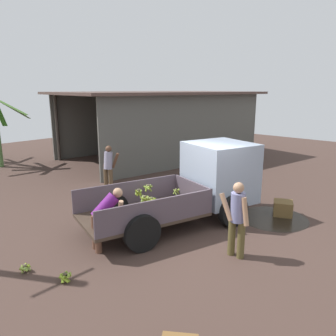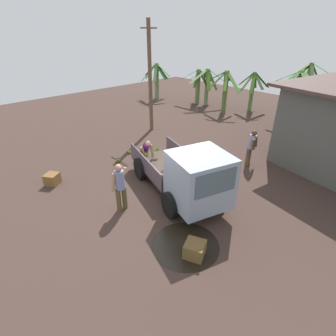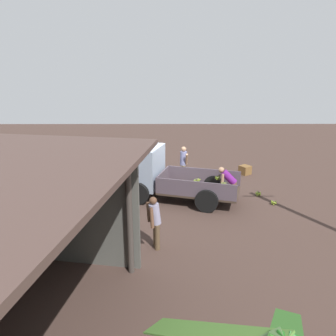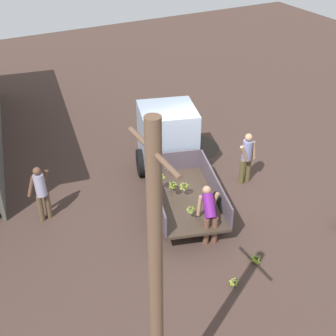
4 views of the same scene
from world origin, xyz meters
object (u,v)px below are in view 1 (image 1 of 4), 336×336
(cargo_truck, at_px, (207,180))
(banana_bunch_on_ground_1, at_px, (25,268))
(person_foreground_visitor, at_px, (237,216))
(banana_bunch_on_ground_0, at_px, (65,277))
(wooden_crate_1, at_px, (283,208))
(person_worker_loading, at_px, (105,215))
(person_bystander_near_shed, at_px, (109,166))

(cargo_truck, xyz_separation_m, banana_bunch_on_ground_1, (-4.82, 0.91, -1.00))
(person_foreground_visitor, relative_size, banana_bunch_on_ground_0, 6.53)
(wooden_crate_1, bearing_deg, banana_bunch_on_ground_0, 165.46)
(person_worker_loading, height_order, banana_bunch_on_ground_1, person_worker_loading)
(banana_bunch_on_ground_0, distance_m, wooden_crate_1, 6.26)
(person_bystander_near_shed, bearing_deg, wooden_crate_1, -84.46)
(person_worker_loading, xyz_separation_m, person_bystander_near_shed, (2.80, 3.53, 0.09))
(banana_bunch_on_ground_0, distance_m, banana_bunch_on_ground_1, 0.97)
(person_bystander_near_shed, relative_size, banana_bunch_on_ground_1, 7.11)
(cargo_truck, height_order, banana_bunch_on_ground_0, cargo_truck)
(person_worker_loading, bearing_deg, banana_bunch_on_ground_0, -140.52)
(banana_bunch_on_ground_1, bearing_deg, person_foreground_visitor, -38.96)
(banana_bunch_on_ground_0, bearing_deg, wooden_crate_1, -14.54)
(cargo_truck, relative_size, person_worker_loading, 3.66)
(cargo_truck, bearing_deg, wooden_crate_1, -27.82)
(person_foreground_visitor, xyz_separation_m, wooden_crate_1, (3.03, 0.27, -0.72))
(person_bystander_near_shed, distance_m, wooden_crate_1, 5.99)
(cargo_truck, xyz_separation_m, person_worker_loading, (-3.11, 0.55, -0.28))
(cargo_truck, bearing_deg, person_foreground_visitor, -111.56)
(cargo_truck, xyz_separation_m, person_bystander_near_shed, (-0.31, 4.08, -0.20))
(cargo_truck, height_order, banana_bunch_on_ground_1, cargo_truck)
(banana_bunch_on_ground_0, relative_size, wooden_crate_1, 0.50)
(person_bystander_near_shed, bearing_deg, banana_bunch_on_ground_0, -148.69)
(banana_bunch_on_ground_0, bearing_deg, cargo_truck, -0.16)
(cargo_truck, relative_size, banana_bunch_on_ground_1, 22.35)
(cargo_truck, distance_m, person_worker_loading, 3.17)
(cargo_truck, height_order, person_foreground_visitor, cargo_truck)
(person_foreground_visitor, height_order, banana_bunch_on_ground_0, person_foreground_visitor)
(person_bystander_near_shed, bearing_deg, banana_bunch_on_ground_1, -158.02)
(cargo_truck, relative_size, banana_bunch_on_ground_0, 19.78)
(person_bystander_near_shed, height_order, wooden_crate_1, person_bystander_near_shed)
(cargo_truck, distance_m, banana_bunch_on_ground_0, 4.57)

